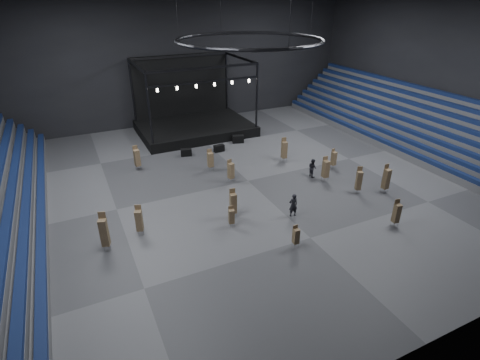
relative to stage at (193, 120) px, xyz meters
name	(u,v)px	position (x,y,z in m)	size (l,w,h in m)	color
floor	(248,181)	(0.00, -16.24, -1.45)	(50.00, 50.00, 0.00)	#48484A
wall_back	(178,55)	(0.00, 4.76, 7.55)	(50.00, 0.20, 18.00)	black
wall_front	(475,195)	(0.00, -37.24, 7.55)	(50.00, 0.20, 18.00)	black
wall_right	(447,66)	(25.00, -16.24, 7.55)	(0.20, 42.00, 18.00)	black
bleachers_right	(420,130)	(22.94, -16.24, 0.28)	(7.20, 40.00, 6.40)	#505052
stage	(193,120)	(0.00, 0.00, 0.00)	(14.00, 10.00, 9.20)	black
truss_ring	(250,40)	(0.00, -16.24, 11.55)	(12.30, 12.30, 5.15)	black
flight_case_left	(186,152)	(-3.48, -7.67, -1.05)	(1.20, 0.60, 0.80)	black
flight_case_mid	(219,148)	(0.33, -8.09, -1.06)	(1.18, 0.59, 0.79)	black
flight_case_right	(238,139)	(3.53, -6.46, -0.99)	(1.37, 0.69, 0.92)	black
chair_stack_0	(296,236)	(-1.62, -27.14, -0.50)	(0.44, 0.44, 1.78)	silver
chair_stack_1	(210,159)	(-2.41, -12.42, -0.21)	(0.54, 0.54, 2.31)	silver
chair_stack_2	(231,216)	(-4.73, -22.77, -0.49)	(0.49, 0.49, 1.78)	silver
chair_stack_3	(334,158)	(9.32, -17.43, -0.31)	(0.55, 0.55, 2.16)	silver
chair_stack_4	(386,178)	(10.26, -23.71, -0.02)	(0.54, 0.54, 2.79)	silver
chair_stack_5	(139,220)	(-11.41, -20.77, -0.16)	(0.64, 0.64, 2.50)	silver
chair_stack_6	(397,213)	(6.91, -28.22, -0.24)	(0.52, 0.52, 2.34)	silver
chair_stack_7	(137,157)	(-9.13, -8.99, -0.09)	(0.61, 0.61, 2.62)	silver
chair_stack_8	(359,180)	(7.95, -22.74, -0.12)	(0.62, 0.62, 2.61)	silver
chair_stack_9	(284,149)	(5.59, -13.71, -0.05)	(0.63, 0.63, 2.70)	silver
chair_stack_10	(104,232)	(-14.00, -21.65, 0.10)	(0.68, 0.68, 3.06)	silver
chair_stack_11	(231,170)	(-1.60, -15.71, -0.22)	(0.62, 0.62, 2.33)	silver
chair_stack_12	(326,169)	(6.72, -19.48, -0.11)	(0.56, 0.56, 2.55)	silver
chair_stack_13	(233,203)	(-4.02, -21.54, -0.13)	(0.55, 0.55, 2.55)	silver
man_center	(293,205)	(0.48, -23.49, -0.44)	(0.74, 0.48, 2.02)	black
crew_member	(312,168)	(6.23, -18.07, -0.52)	(0.91, 0.71, 1.86)	black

